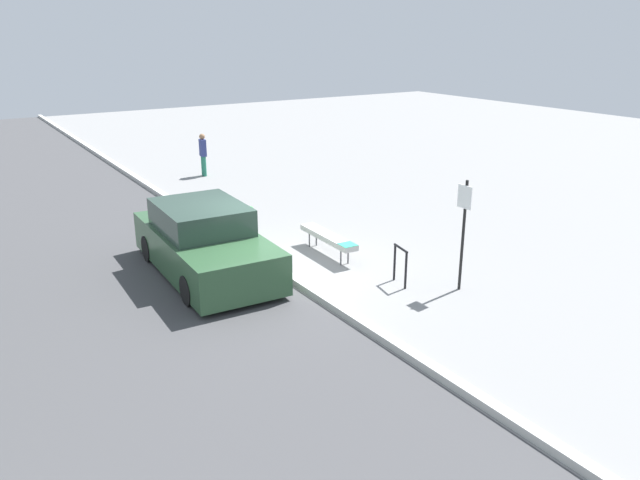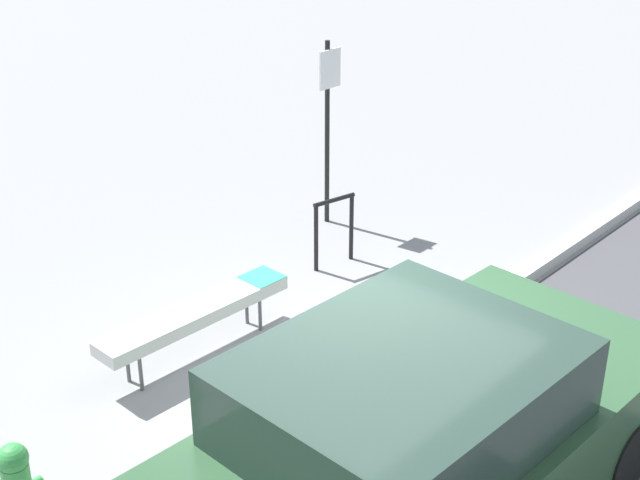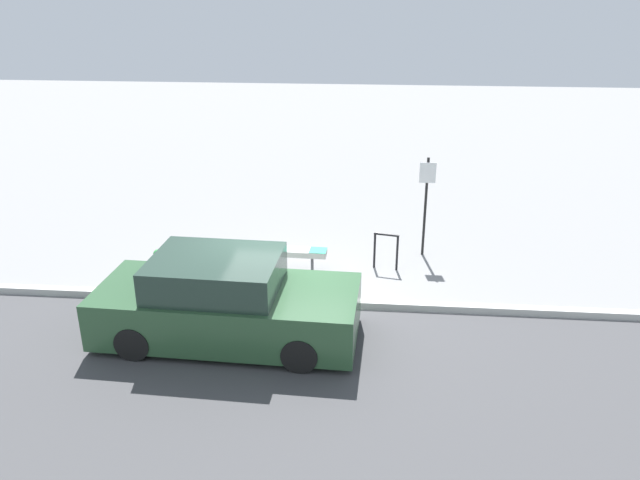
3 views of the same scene
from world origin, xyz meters
name	(u,v)px [view 2 (image 2 of 3)]	position (x,y,z in m)	size (l,w,h in m)	color
ground_plane	(347,399)	(0.00, 0.00, 0.00)	(60.00, 60.00, 0.00)	gray
curb	(347,393)	(0.00, 0.00, 0.07)	(60.00, 0.20, 0.13)	#B7B7B2
bench	(196,314)	(-0.39, 1.53, 0.44)	(2.07, 0.42, 0.52)	#515156
bike_rack	(334,224)	(1.91, 1.82, 0.50)	(0.55, 0.16, 0.83)	black
sign_post	(328,116)	(2.77, 2.68, 1.38)	(0.36, 0.08, 2.30)	black
parked_car_near	(413,451)	(-0.89, -1.35, 0.68)	(4.57, 2.07, 1.53)	black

